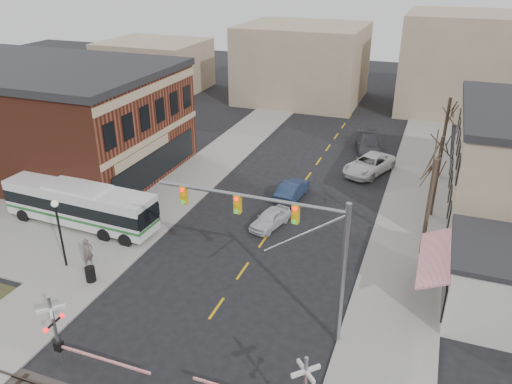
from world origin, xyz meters
TOP-DOWN VIEW (x-y plane):
  - ground at (0.00, 0.00)m, footprint 160.00×160.00m
  - sidewalk_west at (-9.50, 20.00)m, footprint 5.00×60.00m
  - sidewalk_east at (9.50, 20.00)m, footprint 5.00×60.00m
  - brick_building at (-26.98, 16.00)m, footprint 30.40×15.40m
  - tree_east_a at (10.50, 12.00)m, footprint 0.28×0.28m
  - tree_east_b at (10.80, 18.00)m, footprint 0.28×0.28m
  - tree_east_c at (11.00, 26.00)m, footprint 0.28×0.28m
  - transit_bus at (-13.35, 7.39)m, footprint 12.08×3.13m
  - traffic_signal_mast at (4.22, 1.86)m, footprint 10.00×0.30m
  - rr_crossing_west at (-4.95, -4.48)m, footprint 5.60×1.36m
  - street_lamp at (-10.83, 2.46)m, footprint 0.44×0.44m
  - trash_bin at (-8.24, 1.61)m, footprint 0.60×0.60m
  - car_a at (-0.25, 12.09)m, footprint 2.48×4.15m
  - car_b at (-0.12, 17.29)m, footprint 1.94×4.65m
  - car_c at (5.00, 24.79)m, footprint 4.73×6.55m
  - car_d at (4.10, 29.99)m, footprint 3.55×6.02m
  - pedestrian_near at (-9.38, 2.95)m, footprint 0.70×0.83m
  - pedestrian_far at (-11.50, 8.04)m, footprint 0.97×0.90m

SIDE VIEW (x-z plane):
  - ground at x=0.00m, z-range 0.00..0.00m
  - sidewalk_west at x=-9.50m, z-range 0.00..0.12m
  - sidewalk_east at x=9.50m, z-range 0.00..0.12m
  - trash_bin at x=-8.24m, z-range 0.12..1.09m
  - car_a at x=-0.25m, z-range 0.00..1.32m
  - car_b at x=-0.12m, z-range 0.00..1.49m
  - car_d at x=4.10m, z-range 0.00..1.64m
  - car_c at x=5.00m, z-range 0.00..1.65m
  - pedestrian_far at x=-11.50m, z-range 0.12..1.73m
  - pedestrian_near at x=-9.38m, z-range 0.12..2.07m
  - transit_bus at x=-13.35m, z-range 0.21..3.29m
  - rr_crossing_west at x=-4.95m, z-range -0.03..3.97m
  - tree_east_b at x=10.80m, z-range 0.12..6.42m
  - street_lamp at x=-10.83m, z-range 1.09..5.75m
  - tree_east_a at x=10.50m, z-range 0.12..6.87m
  - tree_east_c at x=11.00m, z-range 0.12..7.32m
  - brick_building at x=-26.98m, z-range 0.01..9.61m
  - traffic_signal_mast at x=4.22m, z-range 1.74..9.74m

